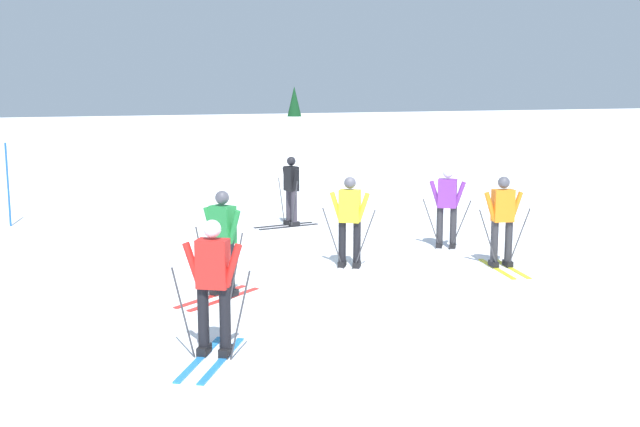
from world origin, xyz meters
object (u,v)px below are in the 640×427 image
object	(u,v)px
skier_green	(223,240)
trail_marker_pole	(8,185)
conifer_far_right	(294,121)
skier_red	(213,284)
skier_orange	(503,219)
skier_black	(291,189)
skier_yellow	(350,220)
skier_purple	(447,205)

from	to	relation	value
skier_green	trail_marker_pole	xyz separation A→B (m)	(-1.97, 8.62, 0.11)
skier_green	conifer_far_right	bearing A→B (deg)	58.43
trail_marker_pole	skier_red	bearing A→B (deg)	-85.92
skier_orange	trail_marker_pole	bearing A→B (deg)	127.71
skier_black	conifer_far_right	world-z (taller)	conifer_far_right
skier_orange	trail_marker_pole	distance (m)	11.86
skier_red	skier_yellow	bearing A→B (deg)	38.00
skier_red	skier_purple	size ratio (longest dim) A/B	1.00
skier_orange	skier_purple	xyz separation A→B (m)	(0.24, 1.86, -0.00)
skier_orange	conifer_far_right	distance (m)	20.39
skier_yellow	skier_purple	xyz separation A→B (m)	(2.71, 0.46, -0.00)
skier_red	skier_yellow	world-z (taller)	same
skier_red	skier_orange	size ratio (longest dim) A/B	1.00
trail_marker_pole	conifer_far_right	xyz separation A→B (m)	(13.43, 10.03, 1.02)
skier_purple	skier_green	distance (m)	5.62
skier_yellow	skier_green	distance (m)	2.87
skier_red	trail_marker_pole	distance (m)	11.12
skier_red	trail_marker_pole	bearing A→B (deg)	94.08
skier_red	skier_orange	bearing A→B (deg)	14.87
skier_purple	trail_marker_pole	world-z (taller)	trail_marker_pole
skier_orange	skier_yellow	bearing A→B (deg)	150.56
skier_red	skier_purple	bearing A→B (deg)	28.07
skier_purple	conifer_far_right	bearing A→B (deg)	71.30
skier_red	skier_green	bearing A→B (deg)	64.50
skier_black	skier_orange	xyz separation A→B (m)	(1.27, -5.91, -0.00)
skier_purple	trail_marker_pole	xyz separation A→B (m)	(-7.49, 7.52, 0.11)
skier_black	skier_yellow	distance (m)	4.67
skier_yellow	skier_purple	size ratio (longest dim) A/B	1.00
skier_black	skier_green	xyz separation A→B (m)	(-4.00, -5.15, -0.00)
skier_red	skier_yellow	xyz separation A→B (m)	(3.99, 3.11, -0.00)
skier_black	skier_purple	world-z (taller)	same
skier_orange	skier_purple	bearing A→B (deg)	82.76
skier_black	skier_purple	distance (m)	4.33
skier_orange	trail_marker_pole	size ratio (longest dim) A/B	0.84
skier_black	skier_purple	size ratio (longest dim) A/B	1.00
skier_green	conifer_far_right	world-z (taller)	conifer_far_right
skier_black	skier_red	size ratio (longest dim) A/B	1.00
skier_orange	skier_green	distance (m)	5.33
skier_yellow	conifer_far_right	distance (m)	20.01
skier_red	conifer_far_right	size ratio (longest dim) A/B	0.48
skier_black	skier_green	distance (m)	6.52
conifer_far_right	trail_marker_pole	bearing A→B (deg)	-143.25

